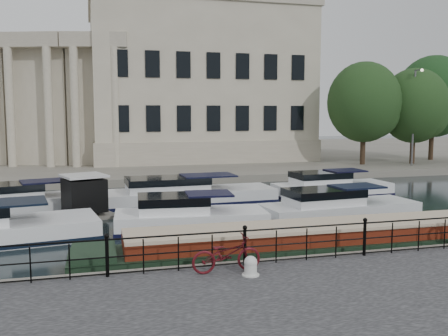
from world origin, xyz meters
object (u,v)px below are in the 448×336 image
Objects in this scene: bicycle at (226,254)px; harbour_hut at (84,198)px; narrowboat at (321,247)px; mooring_bollard at (251,266)px.

harbour_hut is at bearing 18.76° from bicycle.
narrowboat is 5.37× the size of harbour_hut.
harbour_hut reaches higher than bicycle.
mooring_bollard is 0.03× the size of narrowboat.
narrowboat is at bearing 38.68° from mooring_bollard.
narrowboat is at bearing -67.18° from harbour_hut.
harbour_hut is (-4.02, 11.42, -0.13)m from bicycle.
mooring_bollard is 12.72m from harbour_hut.
mooring_bollard is 0.17× the size of harbour_hut.
harbour_hut reaches higher than narrowboat.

